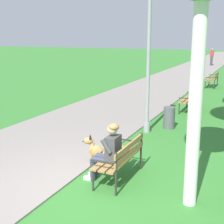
% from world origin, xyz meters
% --- Properties ---
extents(ground_plane, '(120.00, 120.00, 0.00)m').
position_xyz_m(ground_plane, '(0.00, 0.00, 0.00)').
color(ground_plane, '#33752D').
extents(paved_path, '(3.93, 60.00, 0.04)m').
position_xyz_m(paved_path, '(-2.33, 24.00, 0.02)').
color(paved_path, gray).
rests_on(paved_path, ground).
extents(park_bench_near, '(0.55, 1.50, 0.85)m').
position_xyz_m(park_bench_near, '(0.51, 0.68, 0.51)').
color(park_bench_near, olive).
rests_on(park_bench_near, ground).
extents(park_bench_mid, '(0.55, 1.50, 0.85)m').
position_xyz_m(park_bench_mid, '(0.58, 7.52, 0.51)').
color(park_bench_mid, olive).
rests_on(park_bench_mid, ground).
extents(park_bench_far, '(0.55, 1.50, 0.85)m').
position_xyz_m(park_bench_far, '(0.52, 13.99, 0.51)').
color(park_bench_far, olive).
rests_on(park_bench_far, ground).
extents(person_seated_on_near_bench, '(0.74, 0.49, 1.25)m').
position_xyz_m(person_seated_on_near_bench, '(0.31, 0.48, 0.68)').
color(person_seated_on_near_bench, '#33384C').
rests_on(person_seated_on_near_bench, ground).
extents(dog_shepherd, '(0.77, 0.49, 0.71)m').
position_xyz_m(dog_shepherd, '(-0.30, 1.26, 0.26)').
color(dog_shepherd, '#B27F47').
rests_on(dog_shepherd, ground).
extents(lamp_post_near, '(0.24, 0.24, 4.69)m').
position_xyz_m(lamp_post_near, '(-0.10, 4.14, 2.42)').
color(lamp_post_near, gray).
rests_on(lamp_post_near, ground).
extents(litter_bin, '(0.36, 0.36, 0.70)m').
position_xyz_m(litter_bin, '(0.42, 4.81, 0.35)').
color(litter_bin, '#515156').
rests_on(litter_bin, ground).
extents(pedestrian_distant, '(0.32, 0.22, 1.65)m').
position_xyz_m(pedestrian_distant, '(-1.43, 27.32, 0.84)').
color(pedestrian_distant, '#383842').
rests_on(pedestrian_distant, ground).
extents(pedestrian_further_distant, '(0.32, 0.22, 1.65)m').
position_xyz_m(pedestrian_further_distant, '(-2.27, 27.32, 0.84)').
color(pedestrian_further_distant, '#383842').
rests_on(pedestrian_further_distant, ground).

